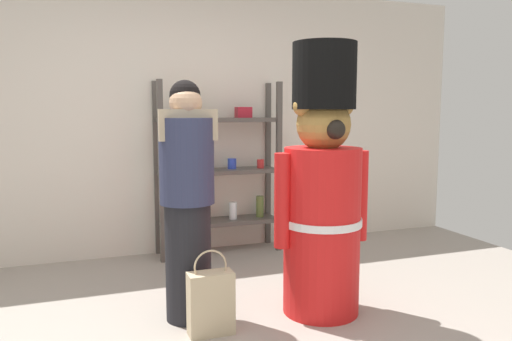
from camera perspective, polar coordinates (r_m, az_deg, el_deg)
The scene contains 5 objects.
back_wall at distance 4.92m, azimuth -9.88°, elevation 5.72°, with size 6.40×0.12×2.60m, color silver.
merchandise_shelf at distance 4.83m, azimuth -4.42°, elevation 0.16°, with size 1.21×0.35×1.67m.
teddy_bear_guard at distance 3.39m, azimuth 7.68°, elevation -2.54°, with size 0.70×0.54×1.84m.
person_shopper at distance 3.28m, azimuth -7.94°, elevation -3.29°, with size 0.38×0.36×1.59m.
shopping_bag at distance 3.20m, azimuth -5.25°, elevation -14.91°, with size 0.28×0.14×0.54m.
Camera 1 is at (-0.87, -2.64, 1.40)m, focal length 34.62 mm.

